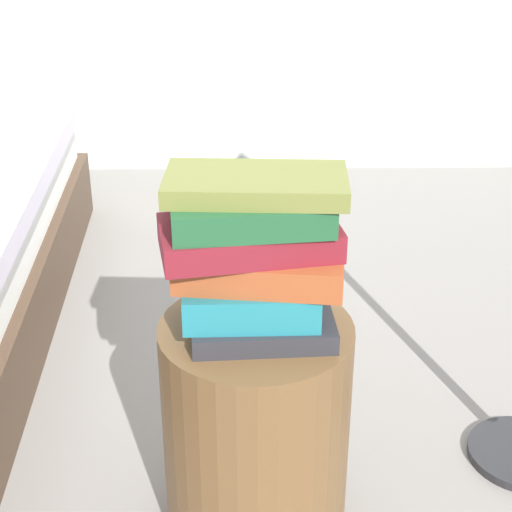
{
  "coord_description": "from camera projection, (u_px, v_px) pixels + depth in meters",
  "views": [
    {
      "loc": [
        -0.02,
        -1.24,
        1.23
      ],
      "look_at": [
        0.0,
        0.0,
        0.59
      ],
      "focal_mm": 57.91,
      "sensor_mm": 36.0,
      "label": 1
    }
  ],
  "objects": [
    {
      "name": "book_forest",
      "position": [
        250.0,
        208.0,
        1.36
      ],
      "size": [
        0.28,
        0.2,
        0.05
      ],
      "primitive_type": "cube",
      "rotation": [
        0.0,
        0.0,
        0.11
      ],
      "color": "#1E512D",
      "rests_on": "book_maroon"
    },
    {
      "name": "book_maroon",
      "position": [
        249.0,
        238.0,
        1.38
      ],
      "size": [
        0.32,
        0.2,
        0.05
      ],
      "primitive_type": "cube",
      "rotation": [
        0.0,
        0.0,
        0.17
      ],
      "color": "maroon",
      "rests_on": "book_rust"
    },
    {
      "name": "book_olive",
      "position": [
        255.0,
        185.0,
        1.34
      ],
      "size": [
        0.31,
        0.17,
        0.03
      ],
      "primitive_type": "cube",
      "rotation": [
        0.0,
        0.0,
        -0.05
      ],
      "color": "olive",
      "rests_on": "book_forest"
    },
    {
      "name": "book_charcoal",
      "position": [
        262.0,
        320.0,
        1.44
      ],
      "size": [
        0.26,
        0.21,
        0.04
      ],
      "primitive_type": "cube",
      "rotation": [
        0.0,
        0.0,
        0.06
      ],
      "color": "#28282D",
      "rests_on": "side_table"
    },
    {
      "name": "book_rust",
      "position": [
        260.0,
        266.0,
        1.39
      ],
      "size": [
        0.3,
        0.19,
        0.05
      ],
      "primitive_type": "cube",
      "rotation": [
        0.0,
        0.0,
        -0.12
      ],
      "color": "#994723",
      "rests_on": "book_teal"
    },
    {
      "name": "side_table",
      "position": [
        256.0,
        429.0,
        1.56
      ],
      "size": [
        0.35,
        0.35,
        0.45
      ],
      "primitive_type": "cylinder",
      "color": "brown",
      "rests_on": "ground_plane"
    },
    {
      "name": "book_teal",
      "position": [
        251.0,
        296.0,
        1.42
      ],
      "size": [
        0.23,
        0.18,
        0.06
      ],
      "primitive_type": "cube",
      "rotation": [
        0.0,
        0.0,
        0.02
      ],
      "color": "#1E727F",
      "rests_on": "book_charcoal"
    }
  ]
}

